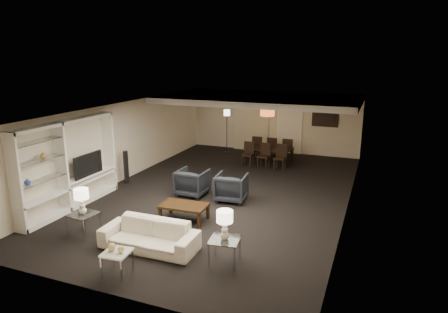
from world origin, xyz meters
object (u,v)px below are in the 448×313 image
table_lamp_left (82,201)px  floor_speaker (126,167)px  pendant_light (267,113)px  chair_fm (273,148)px  chair_fl (258,147)px  armchair_right (231,187)px  side_table_left (84,225)px  television (85,164)px  vase_amber (43,155)px  chair_nl (248,154)px  sofa (149,235)px  chair_fr (288,149)px  side_table_right (225,251)px  vase_blue (27,182)px  chair_nm (264,156)px  chair_nr (280,157)px  floor_lamp (227,131)px  coffee_table (184,212)px  table_lamp_right (225,225)px  dining_table (268,156)px  armchair_left (192,182)px  marble_table (117,263)px

table_lamp_left → floor_speaker: bearing=110.6°
pendant_light → chair_fm: bearing=86.3°
chair_fl → armchair_right: bearing=95.8°
chair_fl → side_table_left: bearing=76.4°
television → chair_fm: (3.63, 6.29, -0.62)m
vase_amber → chair_nl: 7.15m
chair_fl → floor_speaker: bearing=54.8°
sofa → chair_fr: size_ratio=2.34×
television → chair_fr: 7.60m
side_table_right → vase_blue: size_ratio=3.59×
side_table_left → television: size_ratio=0.53×
pendant_light → vase_blue: size_ratio=3.30×
armchair_right → chair_nm: size_ratio=0.96×
chair_nr → floor_lamp: bearing=151.6°
side_table_right → television: 5.20m
coffee_table → side_table_right: side_table_right is taller
pendant_light → television: 6.64m
coffee_table → chair_nm: bearing=84.3°
armchair_right → television: 4.06m
sofa → floor_lamp: (-1.52, 8.43, 0.59)m
coffee_table → armchair_right: armchair_right is taller
coffee_table → table_lamp_right: table_lamp_right is taller
armchair_right → chair_fl: bearing=-87.1°
pendant_light → dining_table: bearing=66.0°
pendant_light → table_lamp_right: bearing=-80.5°
chair_fm → armchair_left: bearing=76.6°
side_table_left → armchair_right: bearing=55.1°
armchair_right → table_lamp_right: 3.51m
armchair_left → chair_fl: bearing=-95.1°
chair_nm → chair_fr: (0.60, 1.30, 0.00)m
side_table_left → side_table_right: size_ratio=1.00×
sofa → side_table_left: size_ratio=3.64×
armchair_right → table_lamp_right: bearing=103.2°
vase_blue → table_lamp_left: bearing=4.1°
vase_amber → marble_table: bearing=-26.1°
television → chair_nr: (4.23, 4.99, -0.62)m
side_table_right → coffee_table: bearing=136.7°
pendant_light → dining_table: 1.63m
pendant_light → chair_nr: pendant_light is taller
sofa → vase_blue: size_ratio=13.08×
sofa → table_lamp_left: size_ratio=3.53×
chair_nl → table_lamp_right: bearing=-74.7°
table_lamp_right → marble_table: 2.11m
vase_blue → chair_nm: (3.66, 6.89, -0.70)m
pendant_light → chair_nm: bearing=-84.8°
chair_nm → floor_lamp: (-2.04, 1.64, 0.45)m
coffee_table → chair_nr: 5.31m
coffee_table → table_lamp_left: bearing=-136.7°
chair_nl → floor_lamp: size_ratio=0.49×
side_table_left → dining_table: 7.76m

